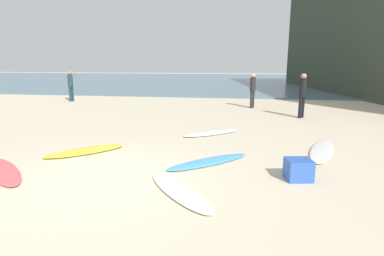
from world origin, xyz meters
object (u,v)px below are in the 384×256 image
at_px(surfboard_4, 212,133).
at_px(beachgoer_far, 253,88).
at_px(surfboard_1, 85,151).
at_px(beachgoer_near, 302,93).
at_px(surfboard_2, 3,171).
at_px(surfboard_0, 322,150).
at_px(beach_cooler, 298,170).
at_px(surfboard_3, 180,191).
at_px(beachgoer_mid, 71,84).
at_px(surfboard_5, 208,162).

distance_m(surfboard_4, beachgoer_far, 6.38).
xyz_separation_m(surfboard_1, beachgoer_near, (6.40, 6.13, 0.99)).
height_order(surfboard_1, surfboard_2, surfboard_1).
bearing_deg(surfboard_4, beachgoer_far, -51.90).
bearing_deg(surfboard_0, beach_cooler, -97.05).
relative_size(beachgoer_far, beach_cooler, 3.65).
distance_m(surfboard_3, beachgoer_mid, 14.80).
height_order(surfboard_0, surfboard_2, surfboard_0).
bearing_deg(surfboard_0, beachgoer_far, 119.03).
bearing_deg(beachgoer_far, beachgoer_mid, -71.93).
xyz_separation_m(surfboard_3, surfboard_5, (0.32, 1.72, -0.01)).
xyz_separation_m(surfboard_5, beach_cooler, (1.86, -0.73, 0.18)).
height_order(surfboard_0, surfboard_4, surfboard_4).
relative_size(surfboard_0, surfboard_3, 1.18).
xyz_separation_m(surfboard_0, surfboard_2, (-7.02, -2.68, -0.01)).
bearing_deg(beach_cooler, surfboard_1, 168.47).
xyz_separation_m(surfboard_0, beachgoer_mid, (-12.08, 8.67, 0.96)).
bearing_deg(beach_cooler, beachgoer_mid, 135.98).
bearing_deg(surfboard_2, beachgoer_near, 176.67).
relative_size(surfboard_2, beach_cooler, 4.55).
bearing_deg(beach_cooler, beachgoer_near, 79.58).
relative_size(surfboard_5, beachgoer_near, 1.19).
distance_m(surfboard_2, surfboard_3, 3.90).
bearing_deg(surfboard_2, surfboard_1, -170.85).
bearing_deg(beachgoer_near, surfboard_2, 175.46).
distance_m(surfboard_0, beach_cooler, 2.30).
distance_m(surfboard_2, beach_cooler, 6.09).
distance_m(surfboard_1, beachgoer_near, 8.92).
xyz_separation_m(surfboard_2, beachgoer_mid, (-5.07, 11.35, 0.97)).
height_order(surfboard_3, beachgoer_near, beachgoer_near).
distance_m(surfboard_3, beachgoer_far, 10.89).
distance_m(surfboard_0, beachgoer_near, 5.19).
bearing_deg(surfboard_1, beachgoer_near, 89.96).
bearing_deg(surfboard_4, surfboard_5, 145.71).
bearing_deg(beachgoer_near, surfboard_4, 175.44).
bearing_deg(beach_cooler, surfboard_0, 65.47).
bearing_deg(beachgoer_mid, surfboard_4, 57.12).
bearing_deg(surfboard_5, beachgoer_mid, 0.55).
height_order(surfboard_3, surfboard_4, surfboard_4).
xyz_separation_m(surfboard_4, beachgoer_mid, (-9.06, 7.15, 0.96)).
xyz_separation_m(surfboard_3, beachgoer_mid, (-8.95, 11.75, 0.97)).
bearing_deg(surfboard_4, beach_cooler, 171.33).
relative_size(beachgoer_near, beach_cooler, 3.83).
height_order(surfboard_4, beachgoer_far, beachgoer_far).
height_order(beachgoer_near, beachgoer_mid, beachgoer_near).
height_order(surfboard_0, surfboard_1, surfboard_1).
height_order(beachgoer_far, beach_cooler, beachgoer_far).
xyz_separation_m(surfboard_3, surfboard_4, (0.11, 4.60, 0.01)).
xyz_separation_m(surfboard_0, surfboard_1, (-6.03, -1.05, 0.01)).
height_order(surfboard_1, beachgoer_near, beachgoer_near).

